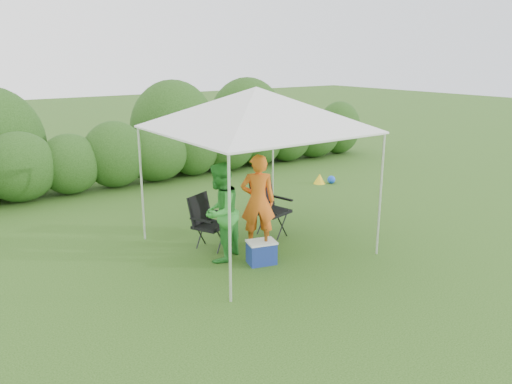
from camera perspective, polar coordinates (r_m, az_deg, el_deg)
ground at (r=8.69m, az=1.95°, el=-7.18°), size 70.00×70.00×0.00m
hedge at (r=13.57m, az=-13.19°, el=4.37°), size 16.33×1.53×1.80m
canopy at (r=8.47m, az=0.03°, el=9.47°), size 3.10×3.10×2.83m
chair_right at (r=9.48m, az=1.38°, el=-1.39°), size 0.76×0.71×1.06m
chair_left at (r=8.86m, az=-5.72°, el=-3.03°), size 0.73×0.71×0.97m
man at (r=8.81m, az=0.22°, el=-1.04°), size 0.74×0.66×1.69m
woman at (r=8.25m, az=-4.13°, el=-2.32°), size 1.02×0.97×1.66m
cooler at (r=8.28m, az=0.64°, el=-6.89°), size 0.54×0.45×0.39m
bottle at (r=8.18m, az=1.15°, el=-4.96°), size 0.05×0.05×0.21m
lawn_toy at (r=13.46m, az=7.62°, el=1.48°), size 0.53×0.44×0.26m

